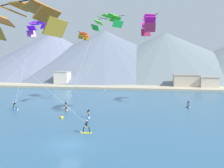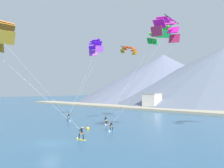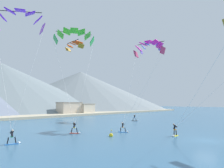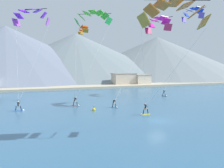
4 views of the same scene
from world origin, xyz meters
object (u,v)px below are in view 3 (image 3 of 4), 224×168
at_px(kitesurfer_near_trail, 174,132).
at_px(kitesurfer_near_lead, 76,130).
at_px(race_marker_buoy, 111,135).
at_px(parafoil_kite_mid_center, 149,47).
at_px(parafoil_kite_near_lead, 74,35).
at_px(kitesurfer_far_right, 14,139).
at_px(parafoil_kite_far_left, 151,46).
at_px(parafoil_kite_distant_high_outer, 75,45).
at_px(kitesurfer_mid_center, 124,129).
at_px(kitesurfer_far_left, 135,119).
at_px(parafoil_kite_far_right, 20,18).

bearing_deg(kitesurfer_near_trail, kitesurfer_near_lead, 121.29).
bearing_deg(kitesurfer_near_trail, race_marker_buoy, 132.77).
distance_m(kitesurfer_near_lead, parafoil_kite_mid_center, 21.95).
bearing_deg(parafoil_kite_near_lead, kitesurfer_far_right, -147.87).
relative_size(parafoil_kite_far_left, race_marker_buoy, 20.63).
bearing_deg(kitesurfer_far_right, parafoil_kite_distant_high_outer, 22.87).
bearing_deg(parafoil_kite_mid_center, kitesurfer_mid_center, -172.05).
relative_size(parafoil_kite_near_lead, parafoil_kite_far_left, 0.87).
relative_size(kitesurfer_far_left, parafoil_kite_mid_center, 0.11).
bearing_deg(parafoil_kite_far_right, parafoil_kite_mid_center, -17.29).
relative_size(parafoil_kite_near_lead, parafoil_kite_distant_high_outer, 4.24).
height_order(kitesurfer_near_trail, parafoil_kite_far_right, parafoil_kite_far_right).
distance_m(kitesurfer_mid_center, parafoil_kite_mid_center, 18.10).
height_order(kitesurfer_near_lead, parafoil_kite_far_right, parafoil_kite_far_right).
xyz_separation_m(kitesurfer_near_lead, parafoil_kite_distant_high_outer, (2.65, 3.88, 14.28)).
bearing_deg(parafoil_kite_mid_center, kitesurfer_far_right, 175.75).
relative_size(kitesurfer_near_trail, parafoil_kite_near_lead, 0.10).
distance_m(parafoil_kite_far_left, parafoil_kite_far_right, 40.13).
distance_m(kitesurfer_near_trail, parafoil_kite_far_right, 27.16).
distance_m(parafoil_kite_near_lead, race_marker_buoy, 23.95).
bearing_deg(kitesurfer_near_lead, race_marker_buoy, -75.60).
bearing_deg(parafoil_kite_near_lead, kitesurfer_near_trail, -87.13).
bearing_deg(parafoil_kite_far_right, kitesurfer_near_lead, -27.48).
xyz_separation_m(parafoil_kite_mid_center, race_marker_buoy, (-14.07, -2.52, -15.52)).
relative_size(kitesurfer_far_right, parafoil_kite_far_right, 0.11).
xyz_separation_m(kitesurfer_far_right, parafoil_kite_distant_high_outer, (12.58, 5.31, 14.32)).
bearing_deg(parafoil_kite_distant_high_outer, parafoil_kite_far_right, -179.51).
bearing_deg(parafoil_kite_near_lead, kitesurfer_mid_center, -92.37).
bearing_deg(kitesurfer_mid_center, parafoil_kite_distant_high_outer, 110.52).
xyz_separation_m(kitesurfer_near_trail, parafoil_kite_mid_center, (8.10, 8.97, 15.11)).
relative_size(kitesurfer_mid_center, parafoil_kite_far_right, 0.11).
distance_m(kitesurfer_far_right, parafoil_kite_mid_center, 29.72).
relative_size(kitesurfer_mid_center, parafoil_kite_far_left, 0.08).
bearing_deg(parafoil_kite_near_lead, parafoil_kite_far_left, -4.85).
bearing_deg(kitesurfer_far_right, kitesurfer_far_left, 12.66).
height_order(kitesurfer_near_lead, kitesurfer_mid_center, kitesurfer_near_lead).
height_order(kitesurfer_near_lead, parafoil_kite_far_left, parafoil_kite_far_left).
relative_size(kitesurfer_near_trail, kitesurfer_mid_center, 1.02).
bearing_deg(parafoil_kite_distant_high_outer, kitesurfer_far_right, -157.13).
bearing_deg(kitesurfer_near_lead, kitesurfer_far_right, -171.83).
bearing_deg(kitesurfer_far_left, kitesurfer_near_trail, -131.79).
height_order(parafoil_kite_far_left, parafoil_kite_distant_high_outer, parafoil_kite_far_left).
bearing_deg(parafoil_kite_mid_center, kitesurfer_near_lead, 167.96).
height_order(parafoil_kite_far_left, parafoil_kite_far_right, parafoil_kite_far_left).
distance_m(kitesurfer_near_lead, parafoil_kite_far_left, 38.93).
bearing_deg(kitesurfer_far_right, parafoil_kite_far_right, 63.19).
xyz_separation_m(kitesurfer_mid_center, kitesurfer_far_right, (-15.78, 3.25, 0.06)).
bearing_deg(kitesurfer_far_right, kitesurfer_near_lead, 8.17).
bearing_deg(parafoil_kite_far_left, parafoil_kite_near_lead, 175.15).
xyz_separation_m(kitesurfer_far_left, parafoil_kite_distant_high_outer, (-21.34, -2.32, 14.40)).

